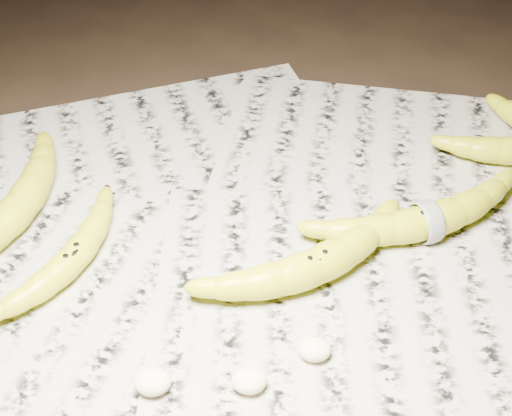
{
  "coord_description": "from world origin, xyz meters",
  "views": [
    {
      "loc": [
        0.01,
        -0.52,
        0.56
      ],
      "look_at": [
        -0.01,
        0.02,
        0.05
      ],
      "focal_mm": 50.0,
      "sensor_mm": 36.0,
      "label": 1
    }
  ],
  "objects_px": {
    "banana_center": "(315,264)",
    "banana_left_b": "(20,202)",
    "banana_left_a": "(71,257)",
    "banana_taped": "(427,219)"
  },
  "relations": [
    {
      "from": "banana_center",
      "to": "banana_left_b",
      "type": "bearing_deg",
      "value": 135.29
    },
    {
      "from": "banana_left_b",
      "to": "banana_left_a",
      "type": "bearing_deg",
      "value": -122.53
    },
    {
      "from": "banana_left_a",
      "to": "banana_taped",
      "type": "relative_size",
      "value": 0.78
    },
    {
      "from": "banana_left_a",
      "to": "banana_taped",
      "type": "height_order",
      "value": "banana_taped"
    },
    {
      "from": "banana_left_b",
      "to": "banana_taped",
      "type": "relative_size",
      "value": 0.88
    },
    {
      "from": "banana_center",
      "to": "banana_taped",
      "type": "height_order",
      "value": "banana_center"
    },
    {
      "from": "banana_left_a",
      "to": "banana_left_b",
      "type": "xyz_separation_m",
      "value": [
        -0.07,
        0.08,
        0.0
      ]
    },
    {
      "from": "banana_left_a",
      "to": "banana_left_b",
      "type": "distance_m",
      "value": 0.11
    },
    {
      "from": "banana_center",
      "to": "banana_taped",
      "type": "relative_size",
      "value": 0.93
    },
    {
      "from": "banana_left_b",
      "to": "banana_taped",
      "type": "bearing_deg",
      "value": -77.79
    }
  ]
}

